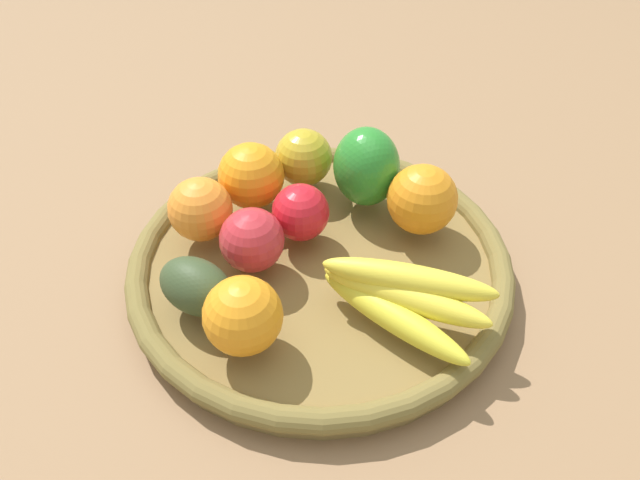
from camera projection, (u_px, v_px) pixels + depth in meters
ground_plane at (320, 277)px, 0.74m from camera, size 2.40×2.40×0.00m
basket at (320, 265)px, 0.72m from camera, size 0.44×0.44×0.04m
apple_1 at (301, 212)px, 0.71m from camera, size 0.07×0.07×0.07m
banana_bunch at (404, 296)px, 0.62m from camera, size 0.18×0.14×0.06m
apple_0 at (304, 158)px, 0.78m from camera, size 0.10×0.10×0.07m
orange_0 at (243, 316)px, 0.59m from camera, size 0.11×0.11×0.08m
orange_1 at (422, 199)px, 0.71m from camera, size 0.10×0.10×0.08m
avocado at (196, 286)px, 0.63m from camera, size 0.10×0.08×0.06m
orange_3 at (200, 209)px, 0.71m from camera, size 0.09×0.09×0.07m
bell_pepper at (366, 167)px, 0.75m from camera, size 0.10×0.10×0.10m
orange_2 at (251, 176)px, 0.75m from camera, size 0.11×0.11×0.08m
apple_2 at (252, 240)px, 0.67m from camera, size 0.07×0.07×0.07m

